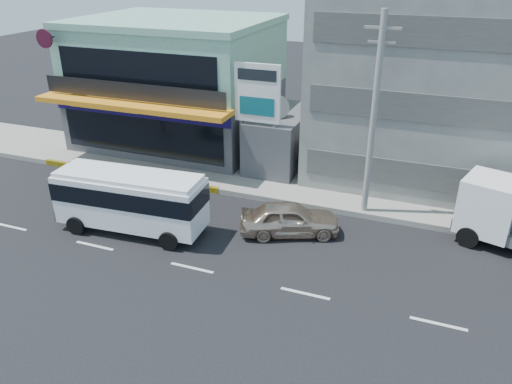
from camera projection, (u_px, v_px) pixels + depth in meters
The scene contains 11 objects.
ground at pixel (192, 268), 21.25m from camera, with size 120.00×120.00×0.00m, color black.
sidewalk at pixel (352, 193), 27.58m from camera, with size 70.00×5.00×0.30m, color gray.
shop_building at pixel (179, 86), 33.85m from camera, with size 12.40×11.70×8.00m.
concrete_building at pixel (471, 55), 27.65m from camera, with size 16.00×12.00×14.00m, color gray.
gap_structure at pixel (281, 140), 30.61m from camera, with size 3.00×6.00×3.50m, color #414146.
satellite_dish at pixel (276, 116), 28.98m from camera, with size 1.50×1.50×0.15m, color slate.
billboard at pixel (257, 100), 27.04m from camera, with size 2.60×0.18×6.90m.
utility_pole_near at pixel (374, 118), 23.33m from camera, with size 1.60×0.30×10.00m.
minibus at pixel (130, 197), 23.40m from camera, with size 7.24×2.88×2.97m.
sedan at pixel (290, 218), 23.55m from camera, with size 1.89×4.69×1.60m, color beige.
motorcycle_rider at pixel (75, 184), 27.47m from camera, with size 1.61×0.82×1.97m.
Camera 1 is at (8.89, -15.63, 12.10)m, focal length 35.00 mm.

